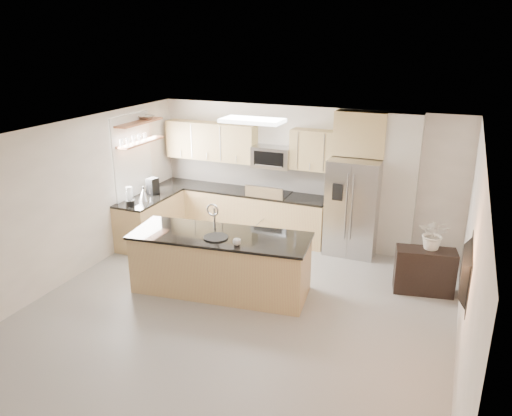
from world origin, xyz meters
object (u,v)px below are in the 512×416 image
at_px(microwave, 272,157).
at_px(kettle, 144,194).
at_px(range, 269,215).
at_px(television, 461,271).
at_px(credenza, 424,271).
at_px(flower_vase, 435,226).
at_px(cup, 237,242).
at_px(blender, 130,198).
at_px(coffee_maker, 152,187).
at_px(bowl, 146,117).
at_px(refrigerator, 353,207).
at_px(island, 221,263).
at_px(platter, 216,237).

distance_m(microwave, kettle, 2.54).
distance_m(range, kettle, 2.47).
distance_m(microwave, television, 4.79).
distance_m(credenza, flower_vase, 0.75).
xyz_separation_m(cup, blender, (-2.57, 0.96, 0.07)).
bearing_deg(television, coffee_maker, 68.30).
xyz_separation_m(cup, flower_vase, (2.63, 1.51, 0.10)).
xyz_separation_m(range, flower_vase, (3.13, -1.09, 0.63)).
relative_size(coffee_maker, bowl, 0.84).
height_order(refrigerator, flower_vase, refrigerator).
relative_size(microwave, coffee_maker, 2.38).
height_order(range, microwave, microwave).
distance_m(credenza, cup, 3.01).
bearing_deg(coffee_maker, island, -33.59).
relative_size(refrigerator, kettle, 6.54).
xyz_separation_m(credenza, cup, (-2.56, -1.44, 0.64)).
bearing_deg(flower_vase, platter, -155.34).
distance_m(cup, bowl, 3.61).
xyz_separation_m(platter, coffee_maker, (-2.19, 1.59, 0.11)).
distance_m(range, bowl, 3.04).
bearing_deg(island, flower_vase, 15.48).
bearing_deg(flower_vase, microwave, 158.75).
bearing_deg(bowl, credenza, -4.89).
bearing_deg(blender, kettle, 81.98).
distance_m(platter, bowl, 3.26).
bearing_deg(cup, range, 100.76).
distance_m(coffee_maker, television, 6.04).
distance_m(cup, blender, 2.74).
distance_m(refrigerator, credenza, 1.86).
relative_size(island, credenza, 3.17).
relative_size(bowl, television, 0.35).
distance_m(range, island, 2.34).
distance_m(range, refrigerator, 1.71).
bearing_deg(bowl, kettle, -69.01).
relative_size(kettle, flower_vase, 0.36).
bearing_deg(microwave, range, -90.00).
bearing_deg(coffee_maker, range, 23.03).
bearing_deg(island, microwave, 85.19).
distance_m(range, credenza, 3.27).
bearing_deg(kettle, platter, -29.38).
bearing_deg(coffee_maker, microwave, 25.84).
distance_m(cup, coffee_maker, 3.11).
relative_size(refrigerator, credenza, 1.97).
bearing_deg(coffee_maker, blender, -88.49).
distance_m(platter, coffee_maker, 2.71).
height_order(refrigerator, coffee_maker, refrigerator).
height_order(cup, television, television).
distance_m(island, platter, 0.51).
relative_size(island, television, 2.66).
height_order(island, cup, island).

